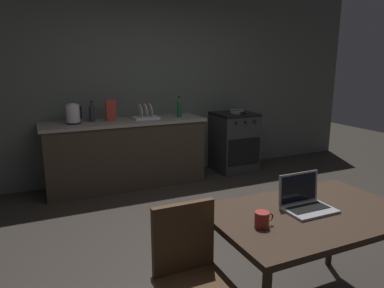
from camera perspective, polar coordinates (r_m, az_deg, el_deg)
ground_plane at (r=3.47m, az=7.94°, el=-16.02°), size 12.00×12.00×0.00m
back_wall at (r=5.39m, az=-3.23°, el=9.93°), size 6.40×0.10×2.77m
kitchen_counter at (r=4.96m, az=-10.52°, el=-1.42°), size 2.16×0.64×0.91m
stove_oven at (r=5.60m, az=6.69°, el=0.37°), size 0.60×0.62×0.91m
dining_table at (r=2.51m, az=18.22°, el=-11.69°), size 1.30×0.82×0.73m
chair at (r=2.15m, az=-0.18°, el=-19.79°), size 0.40×0.40×0.89m
laptop at (r=2.49m, az=17.72°, el=-8.91°), size 0.32×0.24×0.23m
electric_kettle at (r=4.73m, az=-18.46°, el=4.55°), size 0.20×0.17×0.26m
bottle at (r=5.04m, az=-2.05°, el=5.87°), size 0.07×0.07×0.29m
frying_pan at (r=5.51m, az=7.22°, el=5.20°), size 0.22×0.40×0.05m
coffee_mug at (r=2.18m, az=11.13°, el=-11.75°), size 0.12×0.09×0.09m
cereal_box at (r=4.83m, az=-12.80°, el=5.25°), size 0.13×0.05×0.28m
dish_rack at (r=4.93m, az=-7.44°, el=4.54°), size 0.34×0.26×0.21m
bottle_b at (r=4.84m, az=-15.70°, el=4.95°), size 0.07×0.07×0.27m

